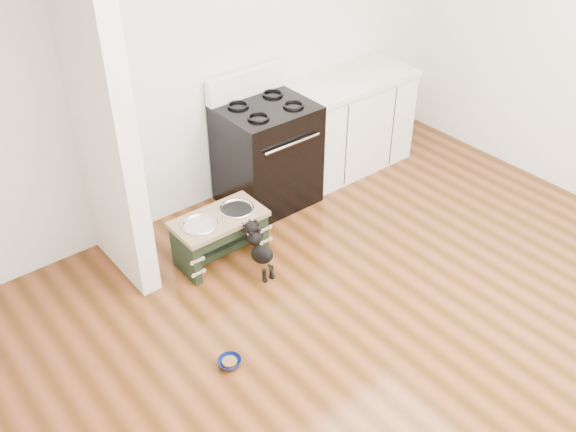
% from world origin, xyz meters
% --- Properties ---
extents(ground, '(5.00, 5.00, 0.00)m').
position_xyz_m(ground, '(0.00, 0.00, 0.00)').
color(ground, '#43250C').
rests_on(ground, ground).
extents(room_shell, '(5.00, 5.00, 5.00)m').
position_xyz_m(room_shell, '(0.00, 0.00, 1.62)').
color(room_shell, silver).
rests_on(room_shell, ground).
extents(partition_wall, '(0.15, 0.80, 2.70)m').
position_xyz_m(partition_wall, '(-1.18, 2.10, 1.35)').
color(partition_wall, silver).
rests_on(partition_wall, ground).
extents(oven_range, '(0.76, 0.69, 1.14)m').
position_xyz_m(oven_range, '(0.25, 2.16, 0.48)').
color(oven_range, black).
rests_on(oven_range, ground).
extents(cabinet_run, '(1.24, 0.64, 0.91)m').
position_xyz_m(cabinet_run, '(1.23, 2.18, 0.45)').
color(cabinet_run, white).
rests_on(cabinet_run, ground).
extents(dog_feeder, '(0.72, 0.38, 0.41)m').
position_xyz_m(dog_feeder, '(-0.55, 1.71, 0.28)').
color(dog_feeder, black).
rests_on(dog_feeder, ground).
extents(puppy, '(0.13, 0.37, 0.44)m').
position_xyz_m(puppy, '(-0.42, 1.38, 0.24)').
color(puppy, black).
rests_on(puppy, ground).
extents(floor_bowl, '(0.19, 0.19, 0.05)m').
position_xyz_m(floor_bowl, '(-1.13, 0.75, 0.02)').
color(floor_bowl, navy).
rests_on(floor_bowl, ground).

